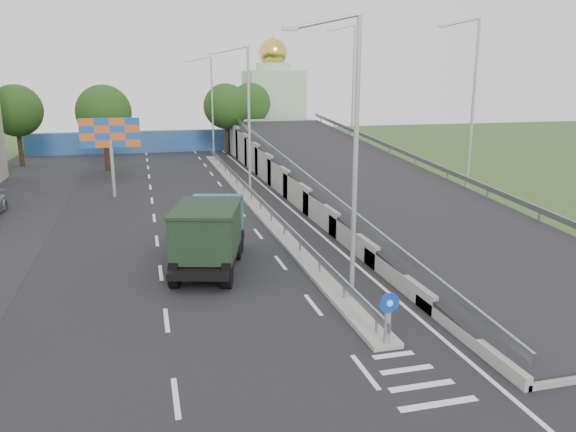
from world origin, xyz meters
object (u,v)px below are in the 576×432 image
object	(u,v)px
lamp_post_near	(351,147)
lamp_post_mid	(246,113)
church	(273,100)
sign_bollard	(388,318)
billboard	(110,137)
lamp_post_far	(210,101)
dump_truck	(210,231)

from	to	relation	value
lamp_post_near	lamp_post_mid	size ratio (longest dim) A/B	1.00
lamp_post_near	church	bearing A→B (deg)	79.62
sign_bollard	lamp_post_mid	xyz separation A→B (m)	(0.11, 23.83, 4.77)
lamp_post_mid	billboard	distance (m)	9.47
sign_bollard	billboard	size ratio (longest dim) A/B	0.30
lamp_post_near	lamp_post_mid	xyz separation A→B (m)	(0.00, 20.00, 0.00)
lamp_post_near	lamp_post_far	size ratio (longest dim) A/B	1.00
lamp_post_near	lamp_post_far	world-z (taller)	same
sign_bollard	church	size ratio (longest dim) A/B	0.12
lamp_post_mid	church	bearing A→B (deg)	73.78
lamp_post_far	billboard	world-z (taller)	lamp_post_far
lamp_post_near	billboard	xyz separation A→B (m)	(-9.11, 22.00, -1.62)
lamp_post_mid	lamp_post_far	size ratio (longest dim) A/B	1.00
church	billboard	size ratio (longest dim) A/B	2.51
lamp_post_near	dump_truck	distance (m)	8.10
lamp_post_near	lamp_post_far	bearing A→B (deg)	90.00
lamp_post_near	lamp_post_far	xyz separation A→B (m)	(0.00, 40.00, 0.00)
church	lamp_post_far	bearing A→B (deg)	-125.24
sign_bollard	lamp_post_near	xyz separation A→B (m)	(0.11, 3.83, 4.77)
lamp_post_far	church	world-z (taller)	church
dump_truck	lamp_post_far	bearing A→B (deg)	98.18
lamp_post_mid	church	size ratio (longest dim) A/B	0.73
church	dump_truck	bearing A→B (deg)	-106.38
sign_bollard	lamp_post_mid	bearing A→B (deg)	89.74
church	billboard	bearing A→B (deg)	-120.70
billboard	lamp_post_mid	bearing A→B (deg)	-12.38
lamp_post_far	church	bearing A→B (deg)	54.76
billboard	dump_truck	bearing A→B (deg)	-74.20
lamp_post_near	sign_bollard	bearing A→B (deg)	-91.64
lamp_post_far	sign_bollard	bearing A→B (deg)	-90.14
lamp_post_far	billboard	distance (m)	20.24
sign_bollard	dump_truck	xyz separation A→B (m)	(-4.29, 9.19, 0.59)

